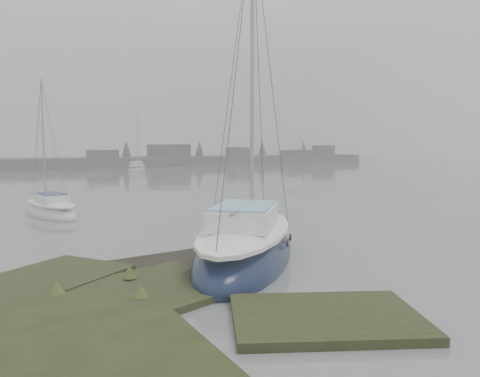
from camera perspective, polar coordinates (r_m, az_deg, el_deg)
ground at (r=37.67m, az=-21.02°, el=-0.01°), size 160.00×160.00×0.00m
far_shoreline at (r=76.12m, az=-4.05°, el=3.55°), size 60.00×8.00×4.15m
sailboat_main at (r=13.54m, az=0.76°, el=-7.40°), size 6.75×7.39×10.67m
sailboat_white at (r=23.63m, az=-22.07°, el=-2.56°), size 2.57×5.11×6.89m
sailboat_far_b at (r=60.14m, az=-12.45°, el=2.36°), size 4.38×5.63×7.74m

